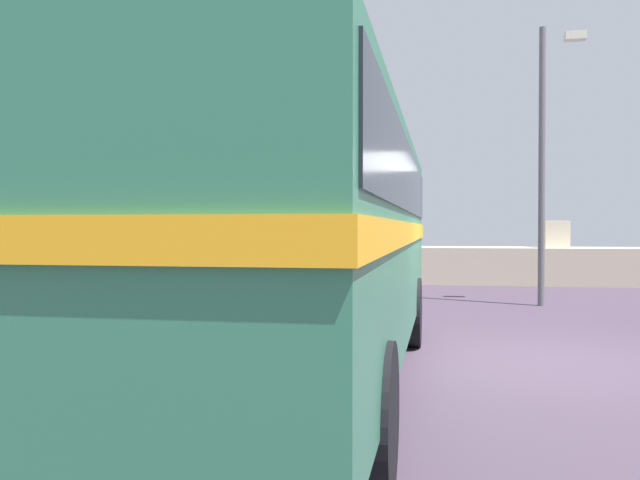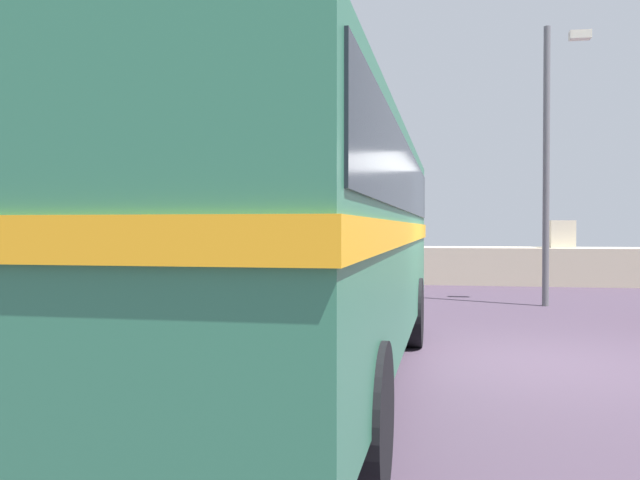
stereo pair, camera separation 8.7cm
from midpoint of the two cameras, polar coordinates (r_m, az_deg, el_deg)
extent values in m
cube|color=#3F3141|center=(8.63, 17.46, -10.12)|extent=(32.00, 26.00, 0.02)
cube|color=#BBAE95|center=(20.25, 12.76, -2.16)|extent=(31.36, 1.80, 1.10)
cube|color=#C0B78F|center=(23.04, -19.17, 1.18)|extent=(1.69, 1.73, 1.30)
cube|color=#B1AD97|center=(21.60, -8.41, 0.64)|extent=(0.85, 0.98, 0.85)
cube|color=#C09F91|center=(19.79, 4.21, 1.13)|extent=(1.64, 1.65, 1.21)
cube|color=beige|center=(20.64, 19.47, 0.50)|extent=(0.80, 0.87, 0.80)
cylinder|color=black|center=(9.67, -5.65, -5.93)|extent=(0.30, 0.97, 0.96)
cylinder|color=black|center=(9.30, 7.61, -6.21)|extent=(0.30, 0.97, 0.96)
cylinder|color=black|center=(4.96, -23.08, -12.73)|extent=(0.30, 0.97, 0.96)
cylinder|color=black|center=(4.20, 3.88, -15.18)|extent=(0.30, 0.97, 0.96)
cube|color=#2F7051|center=(6.80, -2.83, 0.20)|extent=(2.57, 8.45, 2.10)
cylinder|color=#2F7051|center=(6.86, -2.84, 9.00)|extent=(2.36, 8.11, 2.20)
cube|color=orange|center=(6.80, -2.84, 0.64)|extent=(2.62, 8.53, 0.20)
cube|color=black|center=(6.81, -2.84, 5.06)|extent=(2.60, 8.11, 0.64)
cube|color=silver|center=(11.04, 2.30, -4.00)|extent=(2.28, 0.21, 0.28)
cylinder|color=black|center=(11.24, -17.63, -5.00)|extent=(0.31, 0.97, 0.96)
cube|color=silver|center=(13.20, -18.91, -3.23)|extent=(2.28, 0.23, 0.28)
cylinder|color=#5B5B60|center=(14.78, 18.49, 5.98)|extent=(0.14, 0.14, 5.92)
cube|color=beige|center=(15.83, 21.08, 16.15)|extent=(0.44, 0.24, 0.18)
camera|label=1|loc=(0.04, -90.33, -0.01)|focal=36.96mm
camera|label=2|loc=(0.04, 89.67, 0.01)|focal=36.96mm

